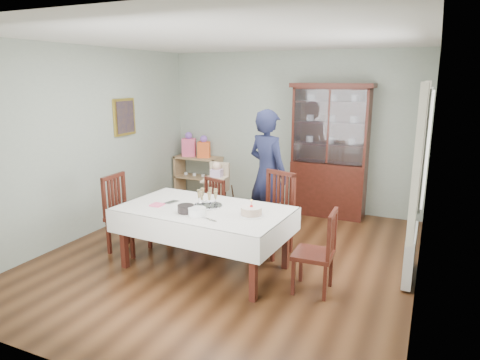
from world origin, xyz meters
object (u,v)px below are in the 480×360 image
Objects in this scene: china_cabinet at (330,149)px; sideboard at (199,177)px; chair_end_right at (314,267)px; high_chair at (217,199)px; chair_far_left at (207,224)px; chair_end_left at (128,229)px; gift_bag_pink at (189,145)px; birthday_cake at (251,211)px; gift_bag_orange at (204,148)px; woman at (268,174)px; champagne_tray at (208,202)px; dining_table at (205,238)px; chair_far_right at (271,229)px.

china_cabinet is 2.60m from sideboard.
high_chair reaches higher than chair_end_right.
chair_far_left is 1.07m from chair_end_left.
gift_bag_pink reaches higher than chair_end_right.
chair_end_left is 1.88m from birthday_cake.
gift_bag_orange reaches higher than chair_far_left.
chair_end_left is (0.44, -2.66, -0.10)m from sideboard.
woman reaches higher than champagne_tray.
chair_end_left reaches higher than champagne_tray.
dining_table is 2.09× the size of high_chair.
chair_end_right is at bearing -43.23° from high_chair.
dining_table is 2.32× the size of chair_far_left.
chair_far_left is at bearing 120.44° from champagne_tray.
china_cabinet is 1.18× the size of woman.
woman is at bearing 78.64° from dining_table.
chair_far_left is 2.14× the size of gift_bag_orange.
china_cabinet is at bearing 72.17° from dining_table.
high_chair is at bearing -130.82° from chair_end_right.
woman is at bearing -48.80° from chair_end_left.
chair_end_left is (-2.06, -2.64, -0.82)m from china_cabinet.
dining_table is 2.25× the size of chair_end_right.
gift_bag_pink reaches higher than birthday_cake.
dining_table is 1.12× the size of woman.
gift_bag_pink is at bearing 180.00° from gift_bag_orange.
chair_end_left is at bearing 177.74° from dining_table.
champagne_tray is at bearing -110.24° from chair_far_right.
woman is at bearing -114.16° from china_cabinet.
china_cabinet is 6.32× the size of champagne_tray.
china_cabinet is 7.94× the size of birthday_cake.
high_chair is at bearing 164.19° from chair_far_right.
woman is 2.47m from gift_bag_pink.
dining_table is at bearing -93.23° from chair_end_left.
chair_end_left is 0.56× the size of woman.
champagne_tray is at bearing -55.00° from gift_bag_pink.
high_chair reaches higher than dining_table.
gift_bag_pink is at bearing 179.97° from china_cabinet.
chair_far_right reaches higher than sideboard.
woman is (-0.59, -1.31, -0.20)m from china_cabinet.
chair_end_left is at bearing 177.52° from birthday_cake.
gift_bag_pink reaches higher than high_chair.
champagne_tray is at bearing -57.97° from sideboard.
chair_far_right is at bearing 54.43° from dining_table.
dining_table is 0.84m from chair_far_left.
gift_bag_pink is (-2.44, 2.72, 0.19)m from birthday_cake.
gift_bag_pink is (-1.44, 1.94, 0.74)m from chair_far_left.
chair_end_right is at bearing -40.46° from gift_bag_pink.
birthday_cake is at bearing -91.59° from chair_end_right.
gift_bag_pink is at bearing 12.39° from chair_end_left.
high_chair is at bearing -43.61° from gift_bag_pink.
chair_far_right is 0.89m from woman.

